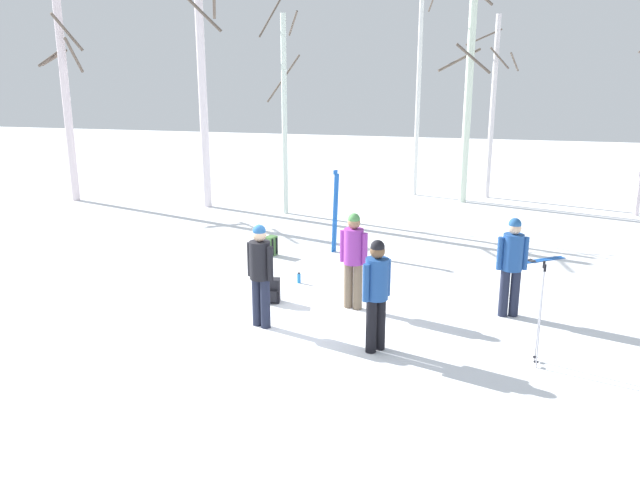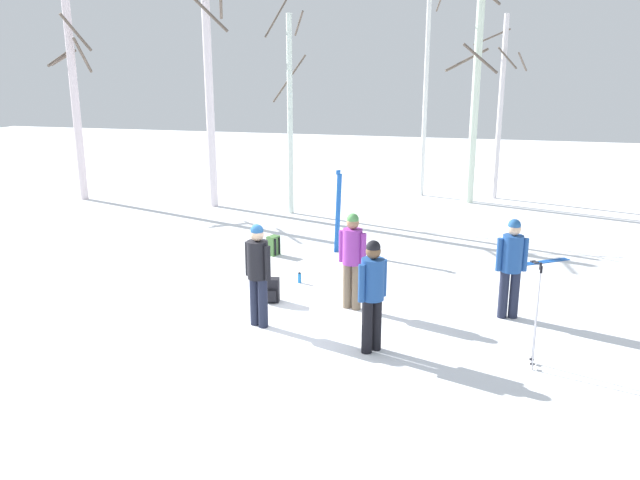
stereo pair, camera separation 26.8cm
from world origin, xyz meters
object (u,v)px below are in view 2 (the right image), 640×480
object	(u,v)px
person_0	(258,269)
ski_pair_lying_0	(536,263)
birch_tree_4	(476,89)
birch_tree_5	(501,105)
person_2	(352,255)
person_1	(372,289)
birch_tree_2	(290,111)
water_bottle_0	(299,278)
birch_tree_1	(209,80)
birch_tree_3	(426,73)
backpack_0	(273,246)
ski_pair_planted_0	(338,212)
ski_poles_0	(537,313)
backpack_1	(272,290)
birch_tree_0	(74,85)
person_3	(511,262)

from	to	relation	value
person_0	ski_pair_lying_0	size ratio (longest dim) A/B	1.18
birch_tree_4	birch_tree_5	bearing A→B (deg)	51.51
person_2	birch_tree_4	distance (m)	10.32
person_1	birch_tree_2	size ratio (longest dim) A/B	0.28
ski_pair_lying_0	water_bottle_0	xyz separation A→B (m)	(-4.57, -2.61, 0.09)
ski_pair_lying_0	birch_tree_5	size ratio (longest dim) A/B	0.26
birch_tree_1	birch_tree_2	size ratio (longest dim) A/B	1.18
birch_tree_2	birch_tree_5	world-z (taller)	birch_tree_2
person_0	birch_tree_3	distance (m)	12.29
backpack_0	ski_pair_planted_0	bearing A→B (deg)	25.50
ski_poles_0	birch_tree_3	world-z (taller)	birch_tree_3
backpack_1	water_bottle_0	size ratio (longest dim) A/B	2.05
ski_pair_planted_0	water_bottle_0	xyz separation A→B (m)	(-0.20, -2.35, -0.84)
birch_tree_1	birch_tree_3	bearing A→B (deg)	29.95
backpack_0	birch_tree_0	bearing A→B (deg)	151.04
water_bottle_0	birch_tree_4	xyz separation A→B (m)	(2.86, 8.81, 3.38)
birch_tree_3	birch_tree_1	bearing A→B (deg)	-150.05
birch_tree_0	birch_tree_4	xyz separation A→B (m)	(11.97, 2.69, -0.11)
person_2	person_3	size ratio (longest dim) A/B	1.00
person_3	birch_tree_0	xyz separation A→B (m)	(-13.04, 6.91, 2.61)
ski_poles_0	birch_tree_4	size ratio (longest dim) A/B	0.22
ski_poles_0	backpack_0	xyz separation A→B (m)	(-5.40, 4.33, -0.59)
backpack_0	water_bottle_0	world-z (taller)	backpack_0
ski_poles_0	birch_tree_0	bearing A→B (deg)	146.82
person_3	backpack_1	distance (m)	4.19
birch_tree_1	birch_tree_4	xyz separation A→B (m)	(7.48, 2.59, -0.26)
birch_tree_2	birch_tree_3	xyz separation A→B (m)	(3.37, 3.68, 1.02)
person_0	water_bottle_0	size ratio (longest dim) A/B	8.01
person_2	birch_tree_0	distance (m)	12.91
water_bottle_0	birch_tree_5	bearing A→B (deg)	69.65
person_2	birch_tree_5	distance (m)	11.27
person_0	birch_tree_1	distance (m)	10.02
backpack_1	birch_tree_5	world-z (taller)	birch_tree_5
ski_pair_lying_0	ski_pair_planted_0	bearing A→B (deg)	-176.57
person_0	water_bottle_0	bearing A→B (deg)	89.87
person_1	backpack_1	world-z (taller)	person_1
backpack_1	birch_tree_1	distance (m)	9.29
person_0	birch_tree_2	world-z (taller)	birch_tree_2
person_1	birch_tree_0	bearing A→B (deg)	141.40
person_1	birch_tree_3	bearing A→B (deg)	93.09
person_3	water_bottle_0	xyz separation A→B (m)	(-3.93, 0.80, -0.88)
backpack_0	birch_tree_0	xyz separation A→B (m)	(-7.97, 4.41, 3.38)
water_bottle_0	birch_tree_3	distance (m)	10.44
backpack_0	birch_tree_1	bearing A→B (deg)	127.60
ski_pair_planted_0	backpack_0	bearing A→B (deg)	-154.50
backpack_0	birch_tree_5	world-z (taller)	birch_tree_5
person_0	person_3	xyz separation A→B (m)	(3.94, 1.44, 0.00)
ski_pair_lying_0	birch_tree_1	size ratio (longest dim) A/B	0.20
backpack_0	birch_tree_2	xyz separation A→B (m)	(-0.93, 4.24, 2.70)
water_bottle_0	birch_tree_0	size ratio (longest dim) A/B	0.03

